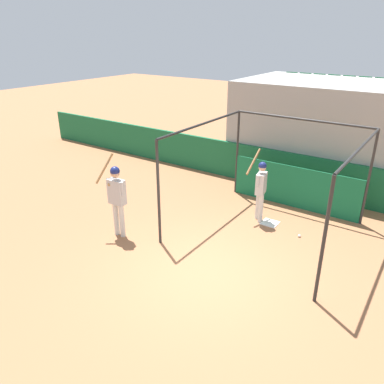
# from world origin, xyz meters

# --- Properties ---
(ground_plane) EXTENTS (60.00, 60.00, 0.00)m
(ground_plane) POSITION_xyz_m (0.00, 0.00, 0.00)
(ground_plane) COLOR #9E6642
(outfield_wall) EXTENTS (24.00, 0.12, 1.29)m
(outfield_wall) POSITION_xyz_m (0.00, 5.38, 0.65)
(outfield_wall) COLOR #196038
(outfield_wall) RESTS_ON ground
(bleacher_section) EXTENTS (5.40, 4.00, 3.37)m
(bleacher_section) POSITION_xyz_m (-0.00, 7.44, 1.68)
(bleacher_section) COLOR #9E9E99
(bleacher_section) RESTS_ON ground
(batting_cage) EXTENTS (3.96, 3.98, 2.68)m
(batting_cage) POSITION_xyz_m (0.33, 3.60, 1.16)
(batting_cage) COLOR #282828
(batting_cage) RESTS_ON ground
(home_plate) EXTENTS (0.44, 0.44, 0.02)m
(home_plate) POSITION_xyz_m (0.23, 2.88, 0.01)
(home_plate) COLOR white
(home_plate) RESTS_ON ground
(player_batter) EXTENTS (0.54, 0.83, 1.89)m
(player_batter) POSITION_xyz_m (-0.14, 2.89, 1.03)
(player_batter) COLOR silver
(player_batter) RESTS_ON ground
(player_waiting) EXTENTS (0.75, 0.51, 2.13)m
(player_waiting) POSITION_xyz_m (-2.71, 0.06, 1.16)
(player_waiting) COLOR silver
(player_waiting) RESTS_ON ground
(baseball) EXTENTS (0.07, 0.07, 0.07)m
(baseball) POSITION_xyz_m (1.16, 2.61, 0.04)
(baseball) COLOR white
(baseball) RESTS_ON ground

